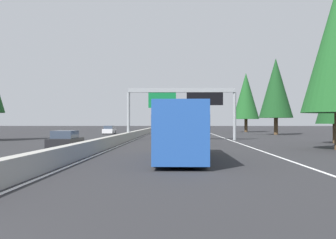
# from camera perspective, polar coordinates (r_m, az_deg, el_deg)

# --- Properties ---
(ground_plane) EXTENTS (320.00, 320.00, 0.00)m
(ground_plane) POSITION_cam_1_polar(r_m,az_deg,el_deg) (66.17, -3.37, -2.18)
(ground_plane) COLOR #262628
(median_barrier) EXTENTS (180.00, 0.56, 0.90)m
(median_barrier) POSITION_cam_1_polar(r_m,az_deg,el_deg) (86.12, -2.48, -1.46)
(median_barrier) COLOR #9E9B93
(median_barrier) RESTS_ON ground
(shoulder_stripe_right) EXTENTS (160.00, 0.16, 0.01)m
(shoulder_stripe_right) POSITION_cam_1_polar(r_m,az_deg,el_deg) (76.18, 5.93, -1.93)
(shoulder_stripe_right) COLOR silver
(shoulder_stripe_right) RESTS_ON ground
(shoulder_stripe_median) EXTENTS (160.00, 0.16, 0.01)m
(shoulder_stripe_median) POSITION_cam_1_polar(r_m,az_deg,el_deg) (76.12, -2.56, -1.94)
(shoulder_stripe_median) COLOR silver
(shoulder_stripe_median) RESTS_ON ground
(sign_gantry_overhead) EXTENTS (0.50, 12.68, 6.05)m
(sign_gantry_overhead) POSITION_cam_1_polar(r_m,az_deg,el_deg) (48.04, 2.06, 2.88)
(sign_gantry_overhead) COLOR gray
(sign_gantry_overhead) RESTS_ON ground
(bus_mid_right) EXTENTS (11.50, 2.55, 3.10)m
(bus_mid_right) POSITION_cam_1_polar(r_m,az_deg,el_deg) (23.32, 1.65, -1.32)
(bus_mid_right) COLOR #1E4793
(bus_mid_right) RESTS_ON ground
(minivan_mid_left) EXTENTS (5.00, 1.95, 1.69)m
(minivan_mid_left) POSITION_cam_1_polar(r_m,az_deg,el_deg) (38.42, 1.38, -2.08)
(minivan_mid_left) COLOR slate
(minivan_mid_left) RESTS_ON ground
(sedan_near_right) EXTENTS (4.40, 1.80, 1.47)m
(sedan_near_right) POSITION_cam_1_polar(r_m,az_deg,el_deg) (55.89, 1.41, -1.81)
(sedan_near_right) COLOR #1E4793
(sedan_near_right) RESTS_ON ground
(pickup_mid_center) EXTENTS (5.60, 2.00, 1.86)m
(pickup_mid_center) POSITION_cam_1_polar(r_m,az_deg,el_deg) (122.39, 1.29, -0.91)
(pickup_mid_center) COLOR white
(pickup_mid_center) RESTS_ON ground
(oncoming_near) EXTENTS (4.40, 1.80, 1.47)m
(oncoming_near) POSITION_cam_1_polar(r_m,az_deg,el_deg) (32.02, -13.92, -2.90)
(oncoming_near) COLOR black
(oncoming_near) RESTS_ON ground
(oncoming_far) EXTENTS (4.40, 1.80, 1.47)m
(oncoming_far) POSITION_cam_1_polar(r_m,az_deg,el_deg) (73.74, -8.10, -1.46)
(oncoming_far) COLOR silver
(oncoming_far) RESTS_ON ground
(conifer_right_near) EXTENTS (3.88, 3.88, 8.81)m
(conifer_right_near) POSITION_cam_1_polar(r_m,az_deg,el_deg) (44.62, 22.07, 3.84)
(conifer_right_near) COLOR #4C3823
(conifer_right_near) RESTS_ON ground
(conifer_right_mid) EXTENTS (5.64, 5.64, 12.81)m
(conifer_right_mid) POSITION_cam_1_polar(r_m,az_deg,el_deg) (71.77, 14.62, 4.20)
(conifer_right_mid) COLOR #4C3823
(conifer_right_mid) RESTS_ON ground
(conifer_right_far) EXTENTS (5.54, 5.54, 12.58)m
(conifer_right_far) POSITION_cam_1_polar(r_m,az_deg,el_deg) (89.61, 10.68, 3.20)
(conifer_right_far) COLOR #4C3823
(conifer_right_far) RESTS_ON ground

